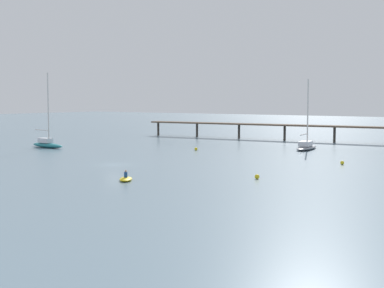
{
  "coord_description": "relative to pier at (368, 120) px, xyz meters",
  "views": [
    {
      "loc": [
        50.03,
        -54.2,
        8.76
      ],
      "look_at": [
        0.0,
        17.77,
        1.5
      ],
      "focal_mm": 53.0,
      "sensor_mm": 36.0,
      "label": 1
    }
  ],
  "objects": [
    {
      "name": "sailboat_gray",
      "position": [
        -4.65,
        -18.01,
        -3.8
      ],
      "size": [
        3.71,
        8.94,
        11.79
      ],
      "color": "gray",
      "rests_on": "ground_plane"
    },
    {
      "name": "ground_plane",
      "position": [
        -16.51,
        -52.26,
        -4.49
      ],
      "size": [
        400.0,
        400.0,
        0.0
      ],
      "primitive_type": "plane",
      "color": "slate"
    },
    {
      "name": "sailboat_teal",
      "position": [
        -43.24,
        -40.26,
        -3.68
      ],
      "size": [
        8.49,
        2.86,
        12.95
      ],
      "color": "#1E727A",
      "rests_on": "ground_plane"
    },
    {
      "name": "mooring_buoy_outer",
      "position": [
        -18.89,
        -29.93,
        -4.23
      ],
      "size": [
        0.52,
        0.52,
        0.52
      ],
      "primitive_type": "sphere",
      "color": "yellow",
      "rests_on": "ground_plane"
    },
    {
      "name": "pier",
      "position": [
        0.0,
        0.0,
        0.0
      ],
      "size": [
        63.2,
        9.45,
        7.55
      ],
      "color": "brown",
      "rests_on": "ground_plane"
    },
    {
      "name": "mooring_buoy_mid",
      "position": [
        7.84,
        -35.29,
        -4.23
      ],
      "size": [
        0.51,
        0.51,
        0.51
      ],
      "primitive_type": "sphere",
      "color": "yellow",
      "rests_on": "ground_plane"
    },
    {
      "name": "mooring_buoy_far",
      "position": [
        4.91,
        -53.08,
        -4.22
      ],
      "size": [
        0.52,
        0.52,
        0.52
      ],
      "primitive_type": "sphere",
      "color": "yellow",
      "rests_on": "ground_plane"
    },
    {
      "name": "dinghy_yellow",
      "position": [
        -5.87,
        -62.01,
        -4.28
      ],
      "size": [
        2.7,
        3.07,
        1.14
      ],
      "color": "yellow",
      "rests_on": "ground_plane"
    }
  ]
}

